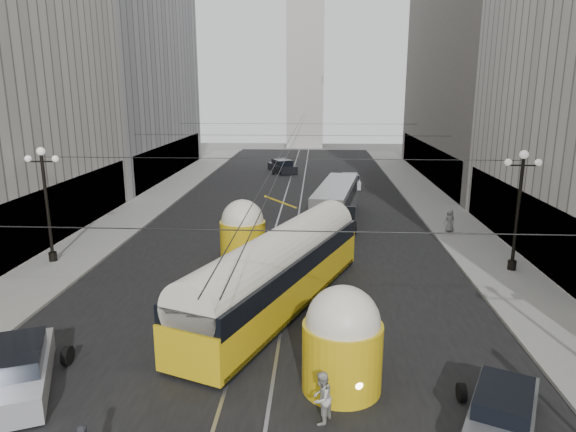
# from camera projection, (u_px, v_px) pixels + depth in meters

# --- Properties ---
(road) EXTENTS (20.00, 85.00, 0.02)m
(road) POSITION_uv_depth(u_px,v_px,m) (290.00, 208.00, 42.20)
(road) COLOR black
(road) RESTS_ON ground
(sidewalk_left) EXTENTS (4.00, 72.00, 0.15)m
(sidewalk_left) POSITION_uv_depth(u_px,v_px,m) (160.00, 197.00, 46.24)
(sidewalk_left) COLOR gray
(sidewalk_left) RESTS_ON ground
(sidewalk_right) EXTENTS (4.00, 72.00, 0.15)m
(sidewalk_right) POSITION_uv_depth(u_px,v_px,m) (429.00, 200.00, 44.92)
(sidewalk_right) COLOR gray
(sidewalk_right) RESTS_ON ground
(rail_left) EXTENTS (0.12, 85.00, 0.04)m
(rail_left) POSITION_uv_depth(u_px,v_px,m) (281.00, 208.00, 42.24)
(rail_left) COLOR gray
(rail_left) RESTS_ON ground
(rail_right) EXTENTS (0.12, 85.00, 0.04)m
(rail_right) POSITION_uv_depth(u_px,v_px,m) (300.00, 208.00, 42.16)
(rail_right) COLOR gray
(rail_right) RESTS_ON ground
(building_left_far) EXTENTS (12.60, 28.60, 28.60)m
(building_left_far) POSITION_uv_depth(u_px,v_px,m) (112.00, 43.00, 54.89)
(building_left_far) COLOR #999999
(building_left_far) RESTS_ON ground
(building_right_far) EXTENTS (12.60, 32.60, 32.60)m
(building_right_far) POSITION_uv_depth(u_px,v_px,m) (494.00, 21.00, 52.21)
(building_right_far) COLOR #514C47
(building_right_far) RESTS_ON ground
(distant_tower) EXTENTS (6.00, 6.00, 31.36)m
(distant_tower) POSITION_uv_depth(u_px,v_px,m) (306.00, 55.00, 84.65)
(distant_tower) COLOR #B2AFA8
(distant_tower) RESTS_ON ground
(lamppost_left_mid) EXTENTS (1.86, 0.44, 6.37)m
(lamppost_left_mid) POSITION_uv_depth(u_px,v_px,m) (46.00, 198.00, 27.94)
(lamppost_left_mid) COLOR black
(lamppost_left_mid) RESTS_ON sidewalk_left
(lamppost_right_mid) EXTENTS (1.86, 0.44, 6.37)m
(lamppost_right_mid) POSITION_uv_depth(u_px,v_px,m) (519.00, 204.00, 26.56)
(lamppost_right_mid) COLOR black
(lamppost_right_mid) RESTS_ON sidewalk_right
(catenary) EXTENTS (25.00, 72.00, 0.23)m
(catenary) POSITION_uv_depth(u_px,v_px,m) (291.00, 137.00, 39.81)
(catenary) COLOR black
(catenary) RESTS_ON ground
(streetcar) EXTENTS (7.61, 15.32, 3.57)m
(streetcar) POSITION_uv_depth(u_px,v_px,m) (279.00, 270.00, 22.67)
(streetcar) COLOR gold
(streetcar) RESTS_ON ground
(city_bus) EXTENTS (3.89, 11.04, 2.74)m
(city_bus) POSITION_uv_depth(u_px,v_px,m) (336.00, 201.00, 37.82)
(city_bus) COLOR gray
(city_bus) RESTS_ON ground
(sedan_silver) EXTENTS (3.74, 5.20, 1.52)m
(sedan_silver) POSITION_uv_depth(u_px,v_px,m) (15.00, 371.00, 16.53)
(sedan_silver) COLOR silver
(sedan_silver) RESTS_ON ground
(sedan_grey) EXTENTS (3.24, 4.41, 1.29)m
(sedan_grey) POSITION_uv_depth(u_px,v_px,m) (503.00, 412.00, 14.58)
(sedan_grey) COLOR #56595B
(sedan_grey) RESTS_ON ground
(sedan_white_far) EXTENTS (1.82, 4.23, 1.32)m
(sedan_white_far) POSITION_uv_depth(u_px,v_px,m) (350.00, 181.00, 51.16)
(sedan_white_far) COLOR silver
(sedan_white_far) RESTS_ON ground
(sedan_dark_far) EXTENTS (3.80, 5.24, 1.53)m
(sedan_dark_far) POSITION_uv_depth(u_px,v_px,m) (282.00, 167.00, 60.27)
(sedan_dark_far) COLOR black
(sedan_dark_far) RESTS_ON ground
(pedestrian_crossing_b) EXTENTS (0.89, 0.97, 1.61)m
(pedestrian_crossing_b) POSITION_uv_depth(u_px,v_px,m) (321.00, 398.00, 14.88)
(pedestrian_crossing_b) COLOR #ADACA2
(pedestrian_crossing_b) RESTS_ON ground
(pedestrian_sidewalk_right) EXTENTS (0.87, 0.68, 1.55)m
(pedestrian_sidewalk_right) POSITION_uv_depth(u_px,v_px,m) (450.00, 221.00, 34.52)
(pedestrian_sidewalk_right) COLOR slate
(pedestrian_sidewalk_right) RESTS_ON sidewalk_right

